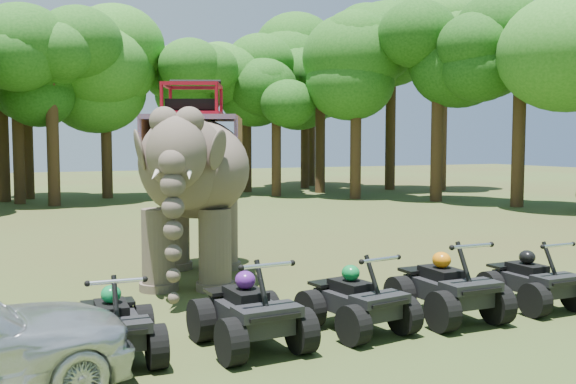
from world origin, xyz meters
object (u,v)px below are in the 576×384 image
(atv_0, at_px, (113,316))
(atv_3, at_px, (447,279))
(elephant, at_px, (193,180))
(atv_4, at_px, (533,273))
(atv_1, at_px, (250,301))
(atv_2, at_px, (357,291))

(atv_0, distance_m, atv_3, 5.34)
(elephant, xyz_separation_m, atv_4, (4.75, -4.77, -1.50))
(elephant, xyz_separation_m, atv_1, (-0.58, -4.75, -1.45))
(elephant, xyz_separation_m, atv_3, (2.89, -4.75, -1.44))
(atv_1, bearing_deg, atv_2, -1.43)
(atv_1, relative_size, atv_2, 1.06)
(elephant, height_order, atv_2, elephant)
(atv_4, bearing_deg, elephant, 135.23)
(elephant, height_order, atv_0, elephant)
(atv_2, bearing_deg, atv_1, 173.14)
(atv_0, xyz_separation_m, atv_4, (7.19, -0.26, 0.00))
(atv_1, xyz_separation_m, atv_2, (1.77, 0.04, -0.04))
(atv_3, relative_size, atv_4, 1.10)
(atv_0, relative_size, atv_2, 0.98)
(atv_2, relative_size, atv_4, 1.02)
(elephant, height_order, atv_3, elephant)
(elephant, height_order, atv_4, elephant)
(atv_0, relative_size, atv_1, 0.92)
(atv_3, bearing_deg, atv_1, -178.93)
(atv_0, height_order, atv_2, atv_2)
(elephant, relative_size, atv_4, 3.06)
(atv_1, bearing_deg, elephant, 80.29)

